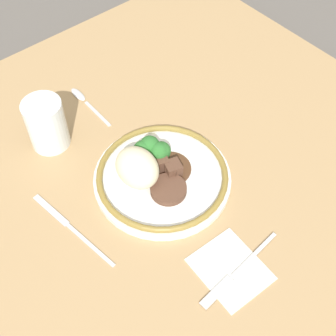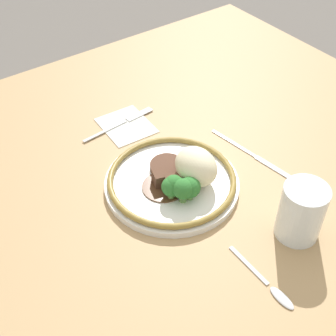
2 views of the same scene
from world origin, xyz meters
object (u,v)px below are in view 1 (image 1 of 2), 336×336
Objects in this scene: plate at (157,172)px; spoon at (83,99)px; juice_glass at (47,126)px; fork at (233,276)px; knife at (70,227)px.

spoon is (0.28, -0.01, -0.02)m from plate.
plate is 0.24m from juice_glass.
fork reaches higher than knife.
spoon is (0.26, -0.20, 0.00)m from knife.
juice_glass is 0.57× the size of fork.
spoon is at bearing -99.25° from fork.
spoon is at bearing -2.62° from plate.
plate is at bearing -153.81° from juice_glass.
knife is at bearing 142.49° from spoon.
spoon reaches higher than knife.
plate is 0.19m from knife.
plate reaches higher than spoon.
juice_glass is at bearing 118.04° from spoon.
plate is 0.28m from spoon.
plate is 1.78× the size of spoon.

